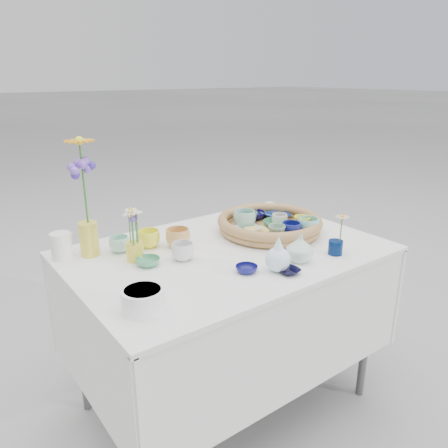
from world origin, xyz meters
TOP-DOWN VIEW (x-y plane):
  - ground at (0.00, 0.00)m, footprint 80.00×80.00m
  - display_table at (0.00, 0.00)m, footprint 1.26×0.86m
  - wicker_tray at (0.28, 0.05)m, footprint 0.47×0.47m
  - tray_ceramic_0 at (0.31, 0.20)m, footprint 0.12×0.12m
  - tray_ceramic_1 at (0.40, 0.12)m, footprint 0.12×0.12m
  - tray_ceramic_2 at (0.37, -0.06)m, footprint 0.10×0.10m
  - tray_ceramic_3 at (0.30, 0.03)m, footprint 0.16×0.16m
  - tray_ceramic_4 at (0.20, -0.08)m, footprint 0.08×0.08m
  - tray_ceramic_5 at (0.17, 0.07)m, footprint 0.13×0.13m
  - tray_ceramic_6 at (0.20, 0.13)m, footprint 0.13×0.13m
  - tray_ceramic_7 at (0.34, 0.05)m, footprint 0.08×0.08m
  - tray_ceramic_8 at (0.41, 0.17)m, footprint 0.12×0.12m
  - tray_ceramic_9 at (0.28, -0.09)m, footprint 0.10×0.10m
  - tray_ceramic_10 at (0.18, 0.02)m, footprint 0.13×0.13m
  - tray_ceramic_11 at (0.37, -0.11)m, footprint 0.11×0.11m
  - tray_ceramic_12 at (0.25, 0.15)m, footprint 0.07×0.07m
  - loose_ceramic_0 at (-0.25, 0.21)m, footprint 0.12×0.12m
  - loose_ceramic_1 at (-0.15, 0.14)m, footprint 0.11×0.11m
  - loose_ceramic_2 at (-0.33, 0.05)m, footprint 0.10×0.10m
  - loose_ceramic_3 at (-0.20, 0.02)m, footprint 0.11×0.11m
  - loose_ceramic_4 at (-0.07, -0.22)m, footprint 0.11×0.11m
  - loose_ceramic_5 at (-0.36, 0.24)m, footprint 0.08×0.08m
  - loose_ceramic_6 at (0.04, -0.32)m, footprint 0.08×0.08m
  - fluted_bowl at (-0.50, -0.24)m, footprint 0.14×0.14m
  - bud_vase_paleblue at (0.02, -0.28)m, footprint 0.11×0.11m
  - bud_vase_seafoam at (0.15, -0.26)m, footprint 0.14×0.14m
  - bud_vase_cobalt at (0.32, -0.30)m, footprint 0.07×0.07m
  - single_daisy at (0.33, -0.31)m, footprint 0.07×0.07m
  - tall_vase_yellow at (-0.47, 0.28)m, footprint 0.09×0.09m
  - gerbera at (-0.47, 0.29)m, footprint 0.17×0.17m
  - hydrangea at (-0.47, 0.27)m, footprint 0.09×0.09m
  - white_pitcher at (-0.57, 0.31)m, footprint 0.13×0.11m
  - daisy_cup at (-0.35, 0.12)m, footprint 0.08×0.08m
  - daisy_posy at (-0.36, 0.11)m, footprint 0.08×0.08m

SIDE VIEW (x-z plane):
  - ground at x=0.00m, z-range 0.00..0.00m
  - display_table at x=0.00m, z-range -0.38..0.38m
  - loose_ceramic_6 at x=0.04m, z-range 0.77..0.78m
  - loose_ceramic_4 at x=-0.07m, z-range 0.77..0.79m
  - loose_ceramic_2 at x=-0.33m, z-range 0.77..0.79m
  - bud_vase_cobalt at x=0.32m, z-range 0.77..0.82m
  - tray_ceramic_8 at x=0.41m, z-range 0.78..0.81m
  - tray_ceramic_10 at x=0.18m, z-range 0.78..0.81m
  - tray_ceramic_5 at x=0.17m, z-range 0.78..0.81m
  - loose_ceramic_5 at x=-0.36m, z-range 0.77..0.83m
  - tray_ceramic_1 at x=0.40m, z-range 0.78..0.81m
  - fluted_bowl at x=-0.50m, z-range 0.77..0.84m
  - loose_ceramic_3 at x=-0.20m, z-range 0.77..0.84m
  - tray_ceramic_0 at x=0.31m, z-range 0.78..0.82m
  - daisy_cup at x=-0.35m, z-range 0.76..0.84m
  - tray_ceramic_3 at x=0.30m, z-range 0.78..0.82m
  - loose_ceramic_0 at x=-0.25m, z-range 0.77..0.84m
  - wicker_tray at x=0.28m, z-range 0.77..0.84m
  - loose_ceramic_1 at x=-0.15m, z-range 0.77..0.85m
  - tray_ceramic_7 at x=0.34m, z-range 0.78..0.84m
  - tray_ceramic_12 at x=0.25m, z-range 0.78..0.84m
  - tray_ceramic_9 at x=0.28m, z-range 0.78..0.85m
  - tray_ceramic_4 at x=0.20m, z-range 0.78..0.85m
  - tray_ceramic_2 at x=0.37m, z-range 0.78..0.85m
  - white_pitcher at x=-0.57m, z-range 0.77..0.87m
  - bud_vase_seafoam at x=0.15m, z-range 0.77..0.88m
  - tray_ceramic_11 at x=0.37m, z-range 0.78..0.86m
  - tray_ceramic_6 at x=0.20m, z-range 0.78..0.86m
  - tall_vase_yellow at x=-0.47m, z-range 0.77..0.90m
  - bud_vase_paleblue at x=0.02m, z-range 0.77..0.91m
  - single_daisy at x=0.33m, z-range 0.81..0.93m
  - daisy_posy at x=-0.36m, z-range 0.84..0.98m
  - hydrangea at x=-0.47m, z-range 0.86..1.15m
  - gerbera at x=-0.47m, z-range 0.89..1.23m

